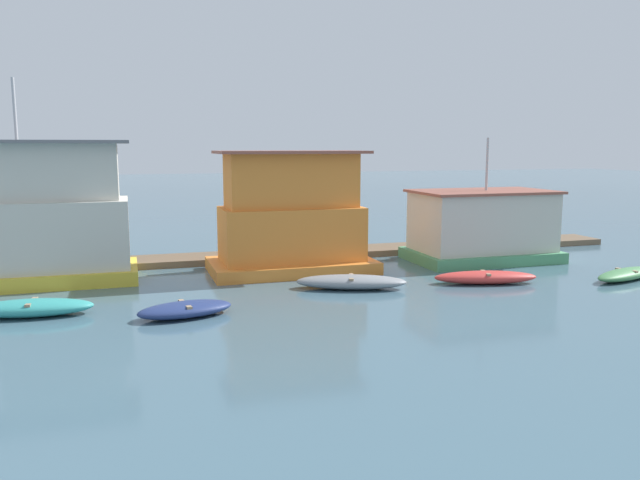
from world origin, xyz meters
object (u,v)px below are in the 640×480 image
object	(u,v)px
dinghy_red	(485,277)
houseboat_orange	(291,219)
houseboat_green	(482,227)
dinghy_teal	(32,308)
dinghy_grey	(351,282)
dinghy_navy	(185,309)
houseboat_yellow	(59,219)
dinghy_green	(626,274)

from	to	relation	value
dinghy_red	houseboat_orange	bearing A→B (deg)	145.34
houseboat_green	dinghy_teal	world-z (taller)	houseboat_green
dinghy_grey	dinghy_red	world-z (taller)	dinghy_grey
houseboat_orange	houseboat_green	size ratio (longest dim) A/B	1.04
dinghy_grey	houseboat_green	bearing A→B (deg)	25.68
dinghy_teal	dinghy_navy	distance (m)	4.85
houseboat_yellow	dinghy_navy	distance (m)	8.18
houseboat_yellow	dinghy_green	bearing A→B (deg)	-16.07
houseboat_green	dinghy_green	distance (m)	6.54
houseboat_green	dinghy_red	distance (m)	5.30
dinghy_grey	dinghy_green	xyz separation A→B (m)	(11.15, -1.70, -0.04)
dinghy_teal	dinghy_navy	xyz separation A→B (m)	(4.62, -1.49, -0.03)
houseboat_green	dinghy_grey	distance (m)	8.80
houseboat_yellow	dinghy_grey	size ratio (longest dim) A/B	1.81
houseboat_orange	dinghy_teal	world-z (taller)	houseboat_orange
dinghy_navy	dinghy_grey	world-z (taller)	dinghy_grey
houseboat_yellow	dinghy_red	distance (m)	16.81
dinghy_grey	dinghy_green	distance (m)	11.28
houseboat_green	dinghy_grey	size ratio (longest dim) A/B	1.53
houseboat_yellow	houseboat_orange	size ratio (longest dim) A/B	1.14
houseboat_yellow	dinghy_navy	bearing A→B (deg)	-57.91
houseboat_yellow	dinghy_grey	xyz separation A→B (m)	(10.50, -4.54, -2.24)
dinghy_navy	dinghy_grey	size ratio (longest dim) A/B	0.73
houseboat_orange	houseboat_green	bearing A→B (deg)	-0.74
houseboat_orange	dinghy_red	size ratio (longest dim) A/B	1.65
dinghy_teal	dinghy_navy	world-z (taller)	dinghy_teal
houseboat_orange	dinghy_grey	world-z (taller)	houseboat_orange
houseboat_green	dinghy_navy	world-z (taller)	houseboat_green
houseboat_orange	dinghy_grey	size ratio (longest dim) A/B	1.59
houseboat_orange	houseboat_green	distance (m)	9.18
dinghy_navy	houseboat_orange	bearing A→B (deg)	50.20
houseboat_orange	houseboat_green	xyz separation A→B (m)	(9.15, -0.12, -0.68)
dinghy_teal	dinghy_grey	world-z (taller)	dinghy_teal
dinghy_teal	dinghy_green	bearing A→B (deg)	-2.76
dinghy_teal	dinghy_green	world-z (taller)	dinghy_teal
houseboat_yellow	dinghy_green	world-z (taller)	houseboat_yellow
dinghy_navy	dinghy_red	xyz separation A→B (m)	(11.64, 1.43, 0.01)
dinghy_teal	dinghy_grey	bearing A→B (deg)	3.32
houseboat_yellow	dinghy_green	xyz separation A→B (m)	(21.65, -6.24, -2.28)
houseboat_yellow	dinghy_green	size ratio (longest dim) A/B	2.03
dinghy_navy	houseboat_green	bearing A→B (deg)	22.59
dinghy_red	dinghy_green	world-z (taller)	dinghy_red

